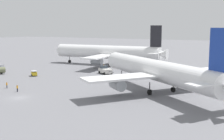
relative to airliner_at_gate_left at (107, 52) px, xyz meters
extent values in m
plane|color=slate|center=(10.63, -58.42, -5.39)|extent=(600.00, 600.00, 0.00)
cylinder|color=white|center=(-0.45, -0.03, 0.09)|extent=(46.10, 8.80, 5.48)
cone|color=white|center=(-24.50, -1.79, 0.09)|extent=(3.16, 5.23, 5.04)
cone|color=white|center=(23.39, 1.71, 0.09)|extent=(3.91, 4.64, 4.39)
cube|color=white|center=(1.83, 0.13, -0.73)|extent=(9.25, 39.84, 0.44)
cube|color=white|center=(20.90, 1.52, 0.64)|extent=(4.14, 13.20, 0.28)
cube|color=black|center=(20.60, 1.50, 6.94)|extent=(4.41, 0.68, 8.21)
cylinder|color=#999EA3|center=(0.03, 11.09, -2.53)|extent=(4.38, 2.90, 2.60)
cylinder|color=#999EA3|center=(1.64, -10.96, -2.53)|extent=(4.38, 2.90, 2.60)
cylinder|color=slate|center=(3.08, -3.18, -3.55)|extent=(0.28, 0.28, 2.36)
cylinder|color=black|center=(3.08, -3.18, -4.74)|extent=(1.34, 0.64, 1.30)
cylinder|color=slate|center=(2.58, 3.60, -3.55)|extent=(0.28, 0.28, 2.36)
cylinder|color=black|center=(2.58, 3.60, -4.74)|extent=(1.34, 0.64, 1.30)
cylinder|color=slate|center=(-18.73, -1.37, -3.55)|extent=(0.28, 0.28, 2.36)
cylinder|color=black|center=(-18.73, -1.37, -4.74)|extent=(1.34, 0.64, 1.30)
cylinder|color=white|center=(34.76, -36.86, -0.04)|extent=(39.44, 30.45, 5.10)
cone|color=white|center=(15.55, -23.00, -0.04)|extent=(5.02, 5.44, 4.69)
cube|color=white|center=(36.58, -38.18, -0.80)|extent=(27.79, 35.05, 0.44)
cube|color=white|center=(51.77, -49.14, 0.47)|extent=(10.20, 12.41, 0.28)
cube|color=#193899|center=(51.53, -48.97, 6.44)|extent=(3.78, 2.87, 7.86)
cylinder|color=#999EA3|center=(42.10, -28.83, -2.60)|extent=(4.93, 4.57, 2.60)
cylinder|color=#999EA3|center=(29.44, -46.35, -2.60)|extent=(4.93, 4.57, 2.60)
cylinder|color=slate|center=(35.40, -41.52, -3.53)|extent=(0.28, 0.28, 2.41)
cylinder|color=black|center=(35.40, -41.52, -4.74)|extent=(1.38, 1.21, 1.30)
cylinder|color=slate|center=(39.38, -36.01, -3.53)|extent=(0.28, 0.28, 2.41)
cylinder|color=black|center=(39.38, -36.01, -4.74)|extent=(1.38, 1.21, 1.30)
cylinder|color=slate|center=(20.17, -26.33, -3.53)|extent=(0.28, 0.28, 2.41)
cylinder|color=black|center=(20.17, -26.33, -4.74)|extent=(1.38, 1.21, 1.30)
cube|color=white|center=(10.65, -19.91, -4.28)|extent=(5.84, 5.02, 1.32)
cube|color=#333D47|center=(9.68, -19.32, -3.17)|extent=(2.73, 2.84, 0.90)
cylinder|color=#4C4C51|center=(14.23, -22.07, -4.14)|extent=(2.84, 1.83, 0.20)
sphere|color=orange|center=(9.68, -19.32, -2.54)|extent=(0.24, 0.24, 0.24)
cylinder|color=black|center=(8.35, -20.12, -4.94)|extent=(0.93, 0.72, 0.90)
cylinder|color=black|center=(9.77, -17.78, -4.94)|extent=(0.93, 0.72, 0.90)
cylinder|color=black|center=(11.53, -22.04, -4.94)|extent=(0.93, 0.72, 0.90)
cylinder|color=black|center=(12.95, -19.70, -4.94)|extent=(0.93, 0.72, 0.90)
cylinder|color=black|center=(-27.00, -32.36, -5.09)|extent=(0.63, 0.32, 0.60)
cylinder|color=black|center=(-27.30, -30.99, -5.09)|extent=(0.63, 0.32, 0.60)
cylinder|color=black|center=(-19.21, -38.10, -5.09)|extent=(0.46, 0.62, 0.60)
cylinder|color=black|center=(-20.44, -37.43, -5.09)|extent=(0.46, 0.62, 0.60)
cube|color=gold|center=(-7.44, -35.05, -4.59)|extent=(2.99, 2.72, 1.00)
cube|color=#B2B2B7|center=(-7.44, -35.05, -3.74)|extent=(3.14, 2.86, 0.12)
cylinder|color=black|center=(-8.45, -35.19, -5.09)|extent=(0.61, 0.51, 0.60)
cylinder|color=black|center=(-7.65, -34.04, -5.09)|extent=(0.61, 0.51, 0.60)
cylinder|color=black|center=(-7.23, -36.05, -5.09)|extent=(0.61, 0.51, 0.60)
cylinder|color=black|center=(-6.42, -34.91, -5.09)|extent=(0.61, 0.51, 0.60)
cylinder|color=black|center=(5.60, -54.27, -4.94)|extent=(0.28, 0.28, 0.89)
cylinder|color=orange|center=(5.60, -54.27, -4.18)|extent=(0.36, 0.36, 0.63)
sphere|color=#9E704C|center=(5.60, -54.27, -3.75)|extent=(0.24, 0.24, 0.24)
cylinder|color=#4C4C51|center=(0.01, -52.63, -4.96)|extent=(0.28, 0.28, 0.84)
cylinder|color=orange|center=(0.01, -52.63, -4.25)|extent=(0.36, 0.36, 0.60)
sphere|color=#9E704C|center=(0.01, -52.63, -3.83)|extent=(0.23, 0.23, 0.23)
cylinder|color=#F24C19|center=(0.29, -52.72, -4.13)|extent=(0.05, 0.05, 0.40)
camera|label=1|loc=(59.89, -103.67, 10.57)|focal=46.22mm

